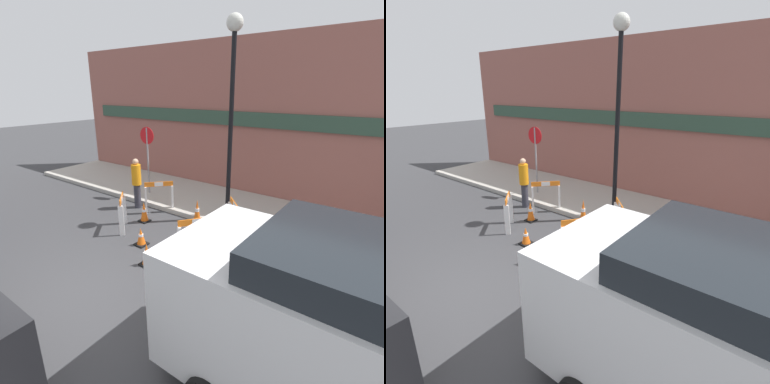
% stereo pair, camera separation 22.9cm
% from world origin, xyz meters
% --- Properties ---
extents(ground_plane, '(60.00, 60.00, 0.00)m').
position_xyz_m(ground_plane, '(0.00, 0.00, 0.00)').
color(ground_plane, '#38383A').
extents(sidewalk_slab, '(18.00, 3.04, 0.15)m').
position_xyz_m(sidewalk_slab, '(0.00, 6.02, 0.07)').
color(sidewalk_slab, '#ADA89E').
rests_on(sidewalk_slab, ground_plane).
extents(storefront_facade, '(18.00, 0.22, 5.50)m').
position_xyz_m(storefront_facade, '(0.00, 7.62, 2.75)').
color(storefront_facade, '#93564C').
rests_on(storefront_facade, ground_plane).
extents(streetlamp_post, '(0.44, 0.44, 5.48)m').
position_xyz_m(streetlamp_post, '(0.35, 5.25, 3.65)').
color(streetlamp_post, black).
rests_on(streetlamp_post, sidewalk_slab).
extents(stop_sign, '(0.60, 0.06, 2.42)m').
position_xyz_m(stop_sign, '(-2.97, 5.27, 1.76)').
color(stop_sign, gray).
rests_on(stop_sign, sidewalk_slab).
extents(barricade_0, '(0.66, 0.69, 1.01)m').
position_xyz_m(barricade_0, '(-1.64, 2.82, 0.55)').
color(barricade_0, white).
rests_on(barricade_0, ground_plane).
extents(barricade_1, '(0.67, 0.84, 1.07)m').
position_xyz_m(barricade_1, '(1.01, 2.74, 0.59)').
color(barricade_1, white).
rests_on(barricade_1, ground_plane).
extents(barricade_2, '(0.76, 0.80, 0.95)m').
position_xyz_m(barricade_2, '(1.07, 4.35, 0.53)').
color(barricade_2, white).
rests_on(barricade_2, ground_plane).
extents(barricade_3, '(0.72, 0.75, 1.04)m').
position_xyz_m(barricade_3, '(-1.64, 4.35, 0.57)').
color(barricade_3, white).
rests_on(barricade_3, ground_plane).
extents(traffic_cone_0, '(0.30, 0.30, 0.47)m').
position_xyz_m(traffic_cone_0, '(-0.58, 2.47, 0.22)').
color(traffic_cone_0, black).
rests_on(traffic_cone_0, ground_plane).
extents(traffic_cone_1, '(0.30, 0.30, 0.62)m').
position_xyz_m(traffic_cone_1, '(-1.55, 3.56, 0.30)').
color(traffic_cone_1, black).
rests_on(traffic_cone_1, ground_plane).
extents(traffic_cone_2, '(0.30, 0.30, 0.75)m').
position_xyz_m(traffic_cone_2, '(-0.19, 4.40, 0.36)').
color(traffic_cone_2, black).
rests_on(traffic_cone_2, ground_plane).
extents(traffic_cone_3, '(0.30, 0.30, 0.54)m').
position_xyz_m(traffic_cone_3, '(0.19, 1.89, 0.26)').
color(traffic_cone_3, black).
rests_on(traffic_cone_3, ground_plane).
extents(person_worker, '(0.37, 0.37, 1.68)m').
position_xyz_m(person_worker, '(-2.53, 4.25, 0.91)').
color(person_worker, '#33333D').
rests_on(person_worker, ground_plane).
extents(work_van, '(4.98, 2.17, 2.32)m').
position_xyz_m(work_van, '(4.69, 0.88, 1.27)').
color(work_van, white).
rests_on(work_van, ground_plane).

